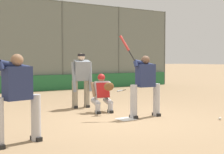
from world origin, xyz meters
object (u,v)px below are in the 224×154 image
object	(u,v)px
baseball_loose	(220,119)
batter_at_plate	(145,84)
umpire_home	(81,79)
batter_on_deck	(17,95)
spare_bat_near_backstop	(120,91)
catcher_behind_plate	(102,92)

from	to	relation	value
baseball_loose	batter_at_plate	bearing A→B (deg)	-43.77
umpire_home	baseball_loose	size ratio (longest dim) A/B	23.63
batter_at_plate	umpire_home	xyz separation A→B (m)	(0.75, -2.36, 0.04)
batter_on_deck	spare_bat_near_backstop	bearing A→B (deg)	-147.33
baseball_loose	spare_bat_near_backstop	bearing A→B (deg)	-103.45
catcher_behind_plate	spare_bat_near_backstop	bearing A→B (deg)	-118.52
spare_bat_near_backstop	catcher_behind_plate	bearing A→B (deg)	23.14
baseball_loose	catcher_behind_plate	bearing A→B (deg)	-52.39
batter_at_plate	catcher_behind_plate	bearing A→B (deg)	-61.32
batter_at_plate	batter_on_deck	xyz separation A→B (m)	(3.65, 0.94, -0.00)
umpire_home	batter_on_deck	world-z (taller)	batter_on_deck
batter_at_plate	batter_on_deck	size ratio (longest dim) A/B	1.00
baseball_loose	umpire_home	bearing A→B (deg)	-59.85
batter_at_plate	catcher_behind_plate	xyz separation A→B (m)	(0.60, -1.26, -0.32)
batter_at_plate	spare_bat_near_backstop	xyz separation A→B (m)	(-3.17, -6.10, -0.87)
umpire_home	batter_on_deck	distance (m)	4.39
catcher_behind_plate	umpire_home	size ratio (longest dim) A/B	0.65
batter_at_plate	batter_on_deck	world-z (taller)	batter_at_plate
umpire_home	baseball_loose	bearing A→B (deg)	126.80
catcher_behind_plate	spare_bat_near_backstop	xyz separation A→B (m)	(-3.78, -4.84, -0.56)
umpire_home	batter_on_deck	size ratio (longest dim) A/B	0.79
baseball_loose	batter_on_deck	bearing A→B (deg)	-4.46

